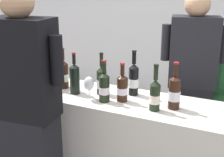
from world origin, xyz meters
TOP-DOWN VIEW (x-y plane):
  - wall_back at (0.00, 2.60)m, footprint 8.00×0.10m
  - counter at (0.00, 0.00)m, footprint 1.83×0.54m
  - wine_bottle_0 at (-0.68, 0.07)m, footprint 0.08×0.08m
  - wine_bottle_1 at (-0.00, -0.11)m, footprint 0.08×0.08m
  - wine_bottle_2 at (0.12, -0.04)m, footprint 0.08×0.08m
  - wine_bottle_3 at (-0.09, 0.03)m, footprint 0.08×0.08m
  - wine_bottle_4 at (-0.45, 0.02)m, footprint 0.08×0.08m
  - wine_bottle_5 at (0.39, -0.10)m, footprint 0.07×0.07m
  - wine_bottle_6 at (-0.29, -0.06)m, footprint 0.08×0.08m
  - wine_bottle_7 at (0.50, -0.01)m, footprint 0.08×0.08m
  - wine_bottle_8 at (0.14, 0.12)m, footprint 0.08×0.08m
  - wine_bottle_9 at (-0.53, -0.04)m, footprint 0.09×0.09m
  - wine_glass at (-0.12, -0.13)m, footprint 0.08×0.08m
  - person_server at (0.49, 0.66)m, footprint 0.56×0.33m
  - person_guest at (-0.35, -0.56)m, footprint 0.57×0.29m
  - potted_shrub at (0.73, 1.07)m, footprint 0.59×0.59m

SIDE VIEW (x-z plane):
  - counter at x=0.00m, z-range 0.00..0.94m
  - potted_shrub at x=0.73m, z-range 0.17..1.38m
  - person_server at x=0.49m, z-range -0.01..1.71m
  - person_guest at x=-0.35m, z-range -0.02..1.78m
  - wine_bottle_2 at x=0.12m, z-range 0.90..1.20m
  - wine_bottle_9 at x=-0.53m, z-range 0.90..1.22m
  - wine_bottle_3 at x=-0.09m, z-range 0.89..1.23m
  - wine_bottle_5 at x=0.39m, z-range 0.90..1.22m
  - wine_bottle_1 at x=0.00m, z-range 0.90..1.22m
  - wine_bottle_0 at x=-0.68m, z-range 0.90..1.23m
  - wine_bottle_7 at x=0.50m, z-range 0.90..1.23m
  - wine_bottle_4 at x=-0.45m, z-range 0.90..1.24m
  - wine_glass at x=-0.12m, z-range 0.98..1.16m
  - wine_bottle_6 at x=-0.29m, z-range 0.91..1.24m
  - wine_bottle_8 at x=0.14m, z-range 0.90..1.25m
  - wall_back at x=0.00m, z-range 0.00..2.80m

